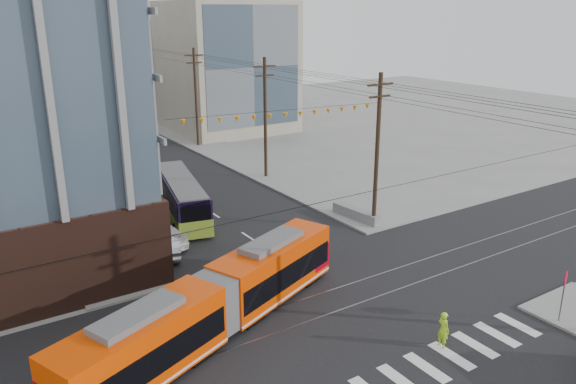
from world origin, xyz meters
name	(u,v)px	position (x,y,z in m)	size (l,w,h in m)	color
ground	(393,331)	(0.00, 0.00, 0.00)	(160.00, 160.00, 0.00)	slate
bg_bldg_ne_near	(226,67)	(16.00, 48.00, 8.00)	(14.00, 14.00, 16.00)	gray
bg_bldg_ne_far	(179,62)	(18.00, 68.00, 7.00)	(16.00, 16.00, 14.00)	#8C99A5
utility_pole_far	(149,84)	(8.50, 56.00, 5.50)	(0.30, 0.30, 11.00)	black
streetcar	(215,304)	(-7.34, 4.44, 1.65)	(17.15, 2.41, 3.31)	#DF3800
city_bus	(181,197)	(-2.19, 20.59, 1.54)	(2.36, 10.88, 3.08)	black
parked_car_silver	(166,245)	(-5.83, 14.58, 0.68)	(1.43, 4.11, 1.35)	#B5B8BD
parked_car_white	(157,234)	(-5.74, 16.40, 0.75)	(2.11, 5.20, 1.51)	silver
parked_car_grey	(132,212)	(-5.59, 22.02, 0.60)	(2.01, 4.35, 1.21)	slate
pedestrian	(443,330)	(1.00, -2.23, 0.90)	(0.66, 0.43, 1.80)	#A8DD23
stop_sign	(562,299)	(7.46, -4.02, 1.36)	(0.82, 0.82, 2.71)	#A0001D
jersey_barrier	(356,215)	(8.30, 12.73, 0.43)	(0.98, 4.34, 0.87)	slate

